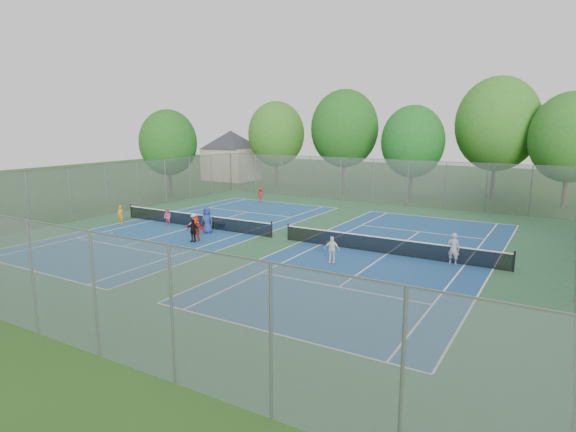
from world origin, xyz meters
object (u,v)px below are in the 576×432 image
object	(u,v)px
net_left	(195,220)
ball_crate	(222,226)
net_right	(388,246)
instructor	(454,249)
ball_hopper	(215,225)

from	to	relation	value
net_left	ball_crate	bearing A→B (deg)	19.27
net_right	instructor	size ratio (longest dim) A/B	7.76
net_left	ball_hopper	distance (m)	1.70
net_left	ball_crate	world-z (taller)	net_left
net_left	ball_crate	size ratio (longest dim) A/B	33.04
net_right	ball_crate	bearing A→B (deg)	176.93
instructor	ball_crate	bearing A→B (deg)	0.59
net_left	ball_hopper	size ratio (longest dim) A/B	25.29
net_right	ball_crate	xyz separation A→B (m)	(-12.14, 0.65, -0.29)
ball_crate	ball_hopper	xyz separation A→B (m)	(-0.18, -0.51, 0.09)
net_left	ball_hopper	xyz separation A→B (m)	(1.68, 0.14, -0.20)
net_right	ball_crate	distance (m)	12.16
net_right	ball_hopper	bearing A→B (deg)	179.33
net_right	instructor	distance (m)	3.56
ball_hopper	instructor	size ratio (longest dim) A/B	0.31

